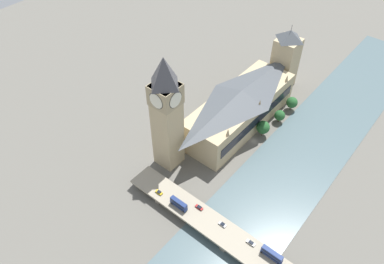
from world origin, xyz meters
name	(u,v)px	position (x,y,z in m)	size (l,w,h in m)	color
ground_plane	(254,141)	(0.00, 0.00, 0.00)	(600.00, 600.00, 0.00)	#605E56
river_water	(295,163)	(-30.11, 0.00, 0.15)	(48.23, 360.00, 0.30)	#4C6066
parliament_hall	(240,107)	(17.65, -8.00, 14.03)	(29.77, 89.21, 28.23)	tan
clock_tower	(166,111)	(31.07, 47.33, 39.96)	(14.69, 14.69, 74.50)	tan
victoria_tower	(285,59)	(17.71, -64.60, 23.01)	(16.00, 16.00, 50.01)	tan
road_bridge	(230,238)	(-30.11, 69.50, 4.58)	(128.45, 14.89, 5.70)	gray
double_decker_bus_lead	(272,254)	(-51.72, 65.84, 8.42)	(11.15, 2.58, 4.93)	navy
double_decker_bus_rear	(179,204)	(1.37, 72.37, 8.44)	(10.46, 2.56, 4.97)	navy
car_northbound_mid	(199,207)	(-7.60, 66.13, 6.37)	(4.52, 1.82, 1.32)	maroon
car_northbound_tail	(222,224)	(-23.31, 66.57, 6.33)	(4.08, 1.92, 1.24)	silver
car_southbound_lead	(159,192)	(15.63, 72.63, 6.39)	(4.22, 1.93, 1.40)	gold
car_southbound_mid	(251,243)	(-40.26, 66.11, 6.42)	(4.70, 1.77, 1.45)	silver
tree_embankment_near	(280,115)	(-2.73, -26.78, 5.65)	(7.28, 7.28, 9.31)	brown
tree_embankment_mid	(263,127)	(-1.07, -8.01, 7.17)	(8.73, 8.73, 11.55)	brown
tree_embankment_far	(292,103)	(-2.73, -43.41, 6.41)	(7.91, 7.91, 10.38)	brown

